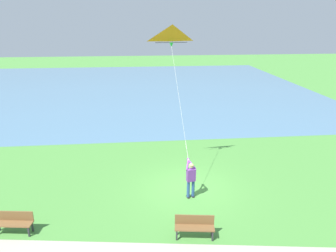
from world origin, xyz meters
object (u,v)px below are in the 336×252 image
Objects in this scene: flying_kite at (172,36)px; park_bench_far_walkway at (13,221)px; person_kite_flyer at (191,177)px; park_bench_near_walkway at (195,225)px.

flying_kite is 3.82× the size of park_bench_far_walkway.
person_kite_flyer is 7.53m from park_bench_far_walkway.
flying_kite is at bearing 2.61° from park_bench_near_walkway.
flying_kite reaches higher than park_bench_near_walkway.
person_kite_flyer reaches higher than park_bench_far_walkway.
park_bench_near_walkway is 7.00m from park_bench_far_walkway.
flying_kite reaches higher than park_bench_far_walkway.
park_bench_far_walkway is at bearing 82.19° from park_bench_near_walkway.
person_kite_flyer is 6.68m from flying_kite.
flying_kite is 3.82× the size of park_bench_near_walkway.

